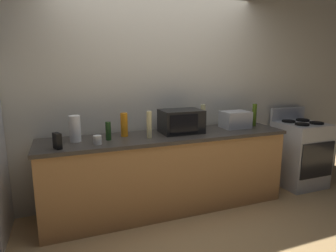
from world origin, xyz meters
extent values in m
plane|color=tan|center=(0.00, 0.00, 0.00)|extent=(8.00, 8.00, 0.00)
cube|color=beige|center=(0.00, 0.81, 1.35)|extent=(6.40, 0.10, 2.70)
cube|color=#B27F4C|center=(0.00, 0.40, 0.43)|extent=(2.80, 0.60, 0.86)
cube|color=#38332D|center=(0.00, 0.40, 0.88)|extent=(2.84, 0.64, 0.04)
cube|color=#B7BABF|center=(2.00, 0.40, 0.45)|extent=(0.60, 0.60, 0.90)
cube|color=black|center=(2.00, 0.10, 0.45)|extent=(0.55, 0.02, 0.48)
cube|color=#B7BABF|center=(2.00, 0.68, 0.99)|extent=(0.60, 0.04, 0.18)
cylinder|color=black|center=(1.87, 0.28, 0.91)|extent=(0.18, 0.18, 0.02)
cylinder|color=black|center=(2.13, 0.28, 0.91)|extent=(0.18, 0.18, 0.02)
cylinder|color=black|center=(1.87, 0.52, 0.91)|extent=(0.18, 0.18, 0.02)
cylinder|color=black|center=(2.13, 0.52, 0.91)|extent=(0.18, 0.18, 0.02)
cube|color=black|center=(0.18, 0.45, 1.04)|extent=(0.48, 0.34, 0.27)
cube|color=black|center=(0.14, 0.28, 1.04)|extent=(0.34, 0.01, 0.21)
cube|color=#B7BABF|center=(0.94, 0.46, 1.01)|extent=(0.34, 0.26, 0.21)
cylinder|color=white|center=(-1.00, 0.45, 1.04)|extent=(0.12, 0.12, 0.27)
cube|color=black|center=(-1.18, 0.23, 0.98)|extent=(0.09, 0.12, 0.15)
cylinder|color=orange|center=(-0.48, 0.50, 1.03)|extent=(0.08, 0.08, 0.26)
cylinder|color=#1E3F19|center=(-0.67, 0.39, 1.00)|extent=(0.06, 0.06, 0.19)
cylinder|color=#4C6B19|center=(1.25, 0.49, 1.04)|extent=(0.06, 0.06, 0.29)
cylinder|color=beige|center=(0.57, 0.64, 1.05)|extent=(0.06, 0.06, 0.29)
cylinder|color=beige|center=(-0.25, 0.32, 1.05)|extent=(0.06, 0.06, 0.29)
cylinder|color=white|center=(-0.81, 0.25, 0.94)|extent=(0.08, 0.08, 0.09)
camera|label=1|loc=(-1.12, -2.54, 1.63)|focal=30.26mm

